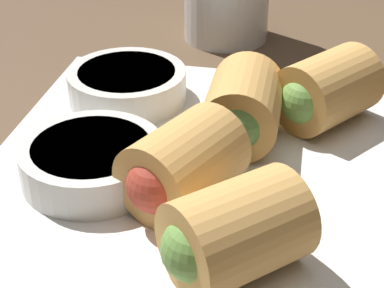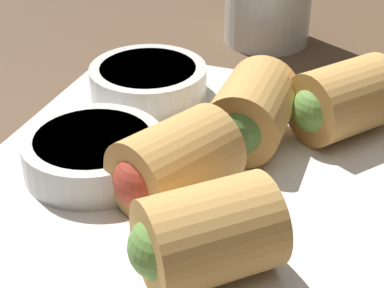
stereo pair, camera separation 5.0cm
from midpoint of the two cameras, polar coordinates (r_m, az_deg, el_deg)
table_surface at (r=41.01cm, az=4.54°, el=-5.41°), size 180.00×140.00×2.00cm
serving_plate at (r=39.86cm, az=3.59°, el=-3.46°), size 29.27×25.83×1.50cm
roll_front_left at (r=41.04cm, az=8.71°, el=2.61°), size 7.25×4.99×4.92cm
roll_front_right at (r=43.76cm, az=16.25°, el=3.59°), size 8.04×7.78×4.92cm
roll_back_left at (r=30.76cm, az=5.48°, el=-8.37°), size 7.95×8.00×4.92cm
roll_back_right at (r=35.43cm, az=2.07°, el=-2.14°), size 7.87×7.20×4.92cm
dipping_bowl_near at (r=39.00cm, az=-5.16°, el=-0.86°), size 8.65×8.65×2.33cm
dipping_bowl_far at (r=47.47cm, az=-0.91°, el=5.59°), size 8.65×8.65×2.33cm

